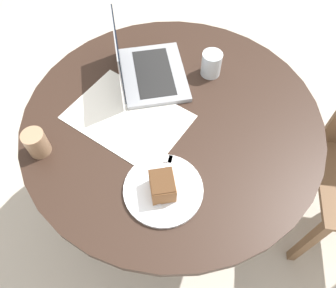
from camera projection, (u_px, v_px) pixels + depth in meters
The scene contains 9 objects.
ground_plane at pixel (171, 204), 1.78m from camera, with size 12.00×12.00×0.00m, color #B7AD9E.
dining_table at pixel (172, 146), 1.28m from camera, with size 1.03×1.03×0.78m.
paper_document at pixel (128, 117), 1.12m from camera, with size 0.48×0.44×0.00m.
plate at pixel (163, 189), 0.97m from camera, with size 0.24×0.24×0.01m.
cake_slice at pixel (162, 186), 0.93m from camera, with size 0.09×0.10×0.07m.
fork at pixel (167, 174), 0.99m from camera, with size 0.04×0.17×0.00m.
coffee_glass at pixel (36, 143), 1.01m from camera, with size 0.07×0.07×0.09m.
water_glass at pixel (211, 64), 1.20m from camera, with size 0.07×0.07×0.09m.
laptop at pixel (145, 69), 1.19m from camera, with size 0.30×0.35×0.23m.
Camera 1 is at (0.03, -0.69, 1.67)m, focal length 35.00 mm.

